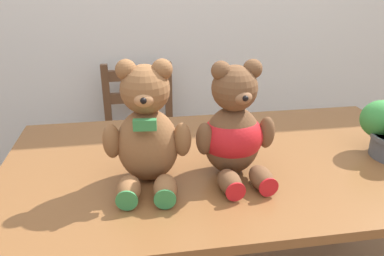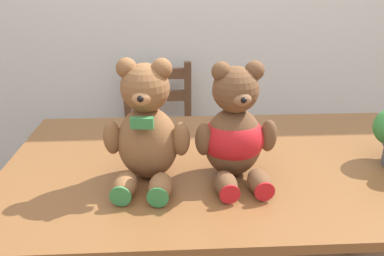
% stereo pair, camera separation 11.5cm
% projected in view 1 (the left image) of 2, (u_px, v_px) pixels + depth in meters
% --- Properties ---
extents(dining_table, '(1.53, 0.87, 0.76)m').
position_uv_depth(dining_table, '(224.00, 183.00, 1.35)').
color(dining_table, brown).
rests_on(dining_table, ground_plane).
extents(wooden_chair_behind, '(0.39, 0.43, 0.89)m').
position_uv_depth(wooden_chair_behind, '(141.00, 146.00, 2.13)').
color(wooden_chair_behind, brown).
rests_on(wooden_chair_behind, ground_plane).
extents(teddy_bear_left, '(0.27, 0.28, 0.38)m').
position_uv_depth(teddy_bear_left, '(147.00, 132.00, 1.12)').
color(teddy_bear_left, brown).
rests_on(teddy_bear_left, dining_table).
extents(teddy_bear_right, '(0.26, 0.27, 0.37)m').
position_uv_depth(teddy_bear_right, '(235.00, 131.00, 1.17)').
color(teddy_bear_right, brown).
rests_on(teddy_bear_right, dining_table).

